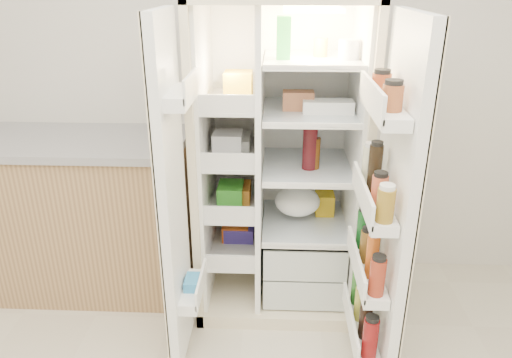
{
  "coord_description": "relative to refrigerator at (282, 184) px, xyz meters",
  "views": [
    {
      "loc": [
        0.17,
        -0.98,
        1.88
      ],
      "look_at": [
        0.07,
        1.25,
        0.94
      ],
      "focal_mm": 34.0,
      "sensor_mm": 36.0,
      "label": 1
    }
  ],
  "objects": [
    {
      "name": "wall_back",
      "position": [
        -0.21,
        0.35,
        0.61
      ],
      "size": [
        4.0,
        0.02,
        2.7
      ],
      "primitive_type": "cube",
      "color": "silver",
      "rests_on": "floor"
    },
    {
      "name": "refrigerator",
      "position": [
        0.0,
        0.0,
        0.0
      ],
      "size": [
        0.92,
        0.7,
        1.8
      ],
      "color": "beige",
      "rests_on": "floor"
    },
    {
      "name": "fridge_door",
      "position": [
        0.46,
        -0.7,
        0.13
      ],
      "size": [
        0.17,
        0.58,
        1.72
      ],
      "color": "white",
      "rests_on": "floor"
    },
    {
      "name": "freezer_door",
      "position": [
        -0.52,
        -0.6,
        0.15
      ],
      "size": [
        0.15,
        0.4,
        1.72
      ],
      "color": "white",
      "rests_on": "floor"
    },
    {
      "name": "kitchen_counter",
      "position": [
        -1.26,
        0.06,
        -0.24
      ],
      "size": [
        1.38,
        0.73,
        1.0
      ],
      "color": "#A88354",
      "rests_on": "floor"
    }
  ]
}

